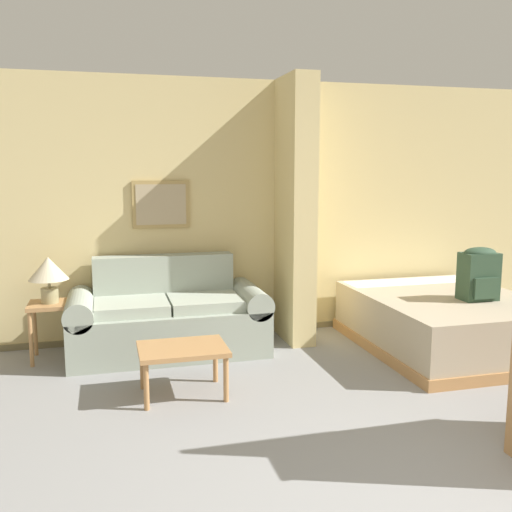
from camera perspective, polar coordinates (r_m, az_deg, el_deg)
wall_back at (r=5.96m, az=0.75°, el=4.67°), size 6.51×0.16×2.60m
wall_partition_pillar at (r=5.66m, az=3.93°, el=4.49°), size 0.24×0.65×2.60m
couch at (r=5.45m, az=-8.79°, el=-6.18°), size 1.83×0.84×0.88m
coffee_table at (r=4.42m, az=-7.35°, el=-9.58°), size 0.66×0.50×0.38m
side_table at (r=5.47m, az=-19.83°, el=-5.48°), size 0.38×0.38×0.53m
table_lamp at (r=5.39m, az=-20.04°, el=-1.46°), size 0.35×0.35×0.42m
bed at (r=5.81m, az=18.35°, el=-6.20°), size 1.53×1.91×0.52m
backpack at (r=5.60m, az=21.40°, el=-1.57°), size 0.33×0.24×0.49m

